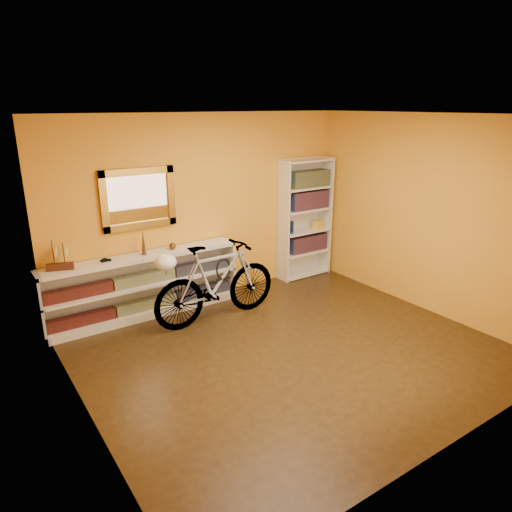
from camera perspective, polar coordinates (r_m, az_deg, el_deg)
floor at (r=5.55m, az=4.14°, el=-11.30°), size 4.50×4.00×0.01m
ceiling at (r=4.84m, az=4.86°, el=16.74°), size 4.50×4.00×0.01m
back_wall at (r=6.67m, az=-6.34°, el=5.74°), size 4.50×0.01×2.60m
left_wall at (r=4.10m, az=-21.09°, el=-3.34°), size 0.01×4.00×2.60m
right_wall at (r=6.65m, az=19.94°, el=4.71°), size 0.01×4.00×2.60m
gilt_mirror at (r=6.21m, az=-14.04°, el=6.74°), size 0.98×0.06×0.78m
wall_socket at (r=7.39m, az=0.18°, el=-1.39°), size 0.09×0.02×0.09m
console_unit at (r=6.36m, az=-13.38°, el=-3.52°), size 2.60×0.35×0.85m
cd_row_lower at (r=6.44m, az=-13.15°, el=-5.69°), size 2.50×0.13×0.14m
cd_row_upper at (r=6.31m, az=-13.38°, el=-2.65°), size 2.50×0.13×0.14m
model_ship at (r=5.92m, az=-22.81°, el=0.11°), size 0.32×0.20×0.36m
toy_car at (r=6.09m, az=-17.74°, el=-0.63°), size 0.00×0.00×0.00m
bronze_ornament at (r=6.18m, az=-13.50°, el=1.67°), size 0.06×0.06×0.34m
decorative_orb at (r=6.36m, az=-10.10°, el=1.18°), size 0.09×0.09×0.09m
bookcase at (r=7.56m, az=5.95°, el=4.48°), size 0.90×0.30×1.90m
book_row_a at (r=7.70m, az=6.14°, el=1.60°), size 0.70×0.22×0.26m
book_row_b at (r=7.53m, az=6.32°, el=6.79°), size 0.70×0.22×0.28m
book_row_c at (r=7.47m, az=6.41°, el=9.31°), size 0.70×0.22×0.25m
travel_mug at (r=7.38m, az=4.26°, el=3.50°), size 0.09×0.09×0.19m
red_tin at (r=7.34m, az=4.74°, el=8.86°), size 0.14×0.14×0.16m
yellow_bag at (r=7.72m, az=7.54°, el=3.79°), size 0.19×0.15×0.13m
bicycle at (r=6.06m, az=-4.81°, el=-3.15°), size 0.47×1.78×1.05m
helmet at (r=5.65m, az=-10.91°, el=-0.76°), size 0.26×0.25×0.20m
u_lock at (r=6.06m, az=-3.99°, el=-1.57°), size 0.21×0.02×0.21m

